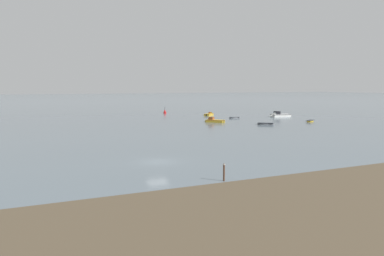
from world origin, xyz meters
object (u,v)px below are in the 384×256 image
rowboat_moored_0 (266,124)px  mooring_post_near (224,173)px  motorboat_moored_2 (212,121)px  rowboat_moored_2 (234,118)px  channel_buoy (165,112)px  motorboat_moored_3 (278,116)px  motorboat_moored_6 (210,115)px  rowboat_moored_3 (310,121)px

rowboat_moored_0 → mooring_post_near: 54.19m
motorboat_moored_2 → rowboat_moored_2: bearing=-95.9°
rowboat_moored_0 → channel_buoy: (-7.87, 43.63, 0.29)m
motorboat_moored_3 → motorboat_moored_6: motorboat_moored_3 is taller
rowboat_moored_3 → channel_buoy: bearing=86.5°
motorboat_moored_3 → channel_buoy: bearing=-41.1°
rowboat_moored_2 → mooring_post_near: mooring_post_near is taller
channel_buoy → rowboat_moored_2: bearing=-67.5°
motorboat_moored_6 → mooring_post_near: bearing=-159.0°
motorboat_moored_2 → motorboat_moored_6: bearing=-66.5°
motorboat_moored_2 → mooring_post_near: bearing=112.4°
rowboat_moored_3 → motorboat_moored_6: size_ratio=0.84×
rowboat_moored_0 → rowboat_moored_2: (2.71, 18.09, -0.04)m
rowboat_moored_3 → rowboat_moored_0: bearing=153.7°
rowboat_moored_3 → motorboat_moored_6: (-12.82, 29.19, 0.06)m
rowboat_moored_2 → mooring_post_near: size_ratio=1.81×
channel_buoy → mooring_post_near: channel_buoy is taller
motorboat_moored_3 → motorboat_moored_6: bearing=-35.4°
motorboat_moored_3 → mooring_post_near: (-51.34, -58.45, 0.41)m
rowboat_moored_2 → motorboat_moored_2: 13.23m
motorboat_moored_2 → mooring_post_near: 58.52m
motorboat_moored_3 → rowboat_moored_3: bearing=88.4°
rowboat_moored_0 → rowboat_moored_3: rowboat_moored_0 is taller
rowboat_moored_2 → rowboat_moored_3: 20.47m
rowboat_moored_0 → mooring_post_near: mooring_post_near is taller
motorboat_moored_2 → motorboat_moored_6: (9.63, 19.82, -0.07)m
rowboat_moored_0 → mooring_post_near: (-34.83, -41.51, 0.61)m
rowboat_moored_0 → channel_buoy: bearing=140.9°
motorboat_moored_6 → rowboat_moored_0: bearing=-135.0°
motorboat_moored_2 → motorboat_moored_3: (24.68, 6.36, 0.07)m
mooring_post_near → motorboat_moored_6: bearing=63.2°
rowboat_moored_0 → rowboat_moored_3: 14.33m
rowboat_moored_3 → channel_buoy: channel_buoy is taller
rowboat_moored_0 → motorboat_moored_6: motorboat_moored_6 is taller
motorboat_moored_2 → mooring_post_near: size_ratio=2.78×
rowboat_moored_0 → motorboat_moored_6: bearing=127.9°
rowboat_moored_2 → motorboat_moored_2: size_ratio=0.65×
rowboat_moored_3 → motorboat_moored_3: bearing=50.9°
channel_buoy → rowboat_moored_3: bearing=-62.4°
rowboat_moored_0 → motorboat_moored_3: bearing=86.4°
motorboat_moored_2 → channel_buoy: (0.30, 33.05, 0.17)m
channel_buoy → motorboat_moored_2: bearing=-90.5°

